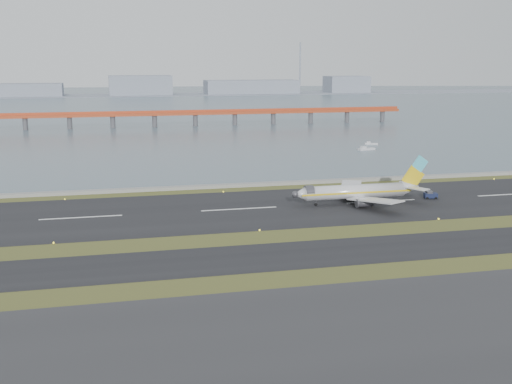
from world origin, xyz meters
TOP-DOWN VIEW (x-y plane):
  - ground at (0.00, 0.00)m, footprint 1000.00×1000.00m
  - apron_strip at (0.00, -55.00)m, footprint 1000.00×50.00m
  - taxiway_strip at (0.00, -12.00)m, footprint 1000.00×18.00m
  - runway_strip at (0.00, 30.00)m, footprint 1000.00×45.00m
  - seawall at (0.00, 60.00)m, footprint 1000.00×2.50m
  - bay_water at (0.00, 460.00)m, footprint 1400.00×800.00m
  - red_pier at (20.00, 250.00)m, footprint 260.00×5.00m
  - far_shoreline at (13.62, 620.00)m, footprint 1400.00×80.00m
  - airliner at (33.17, 28.81)m, footprint 38.52×32.89m
  - pushback_tug at (54.97, 30.10)m, footprint 3.91×2.72m
  - workboat_near at (77.10, 128.01)m, footprint 8.08×4.03m
  - workboat_far at (86.96, 145.33)m, footprint 6.21×4.03m

SIDE VIEW (x-z plane):
  - ground at x=0.00m, z-range 0.00..0.00m
  - bay_water at x=0.00m, z-range -0.65..0.65m
  - apron_strip at x=0.00m, z-range 0.00..0.10m
  - taxiway_strip at x=0.00m, z-range 0.00..0.10m
  - runway_strip at x=0.00m, z-range 0.00..0.10m
  - workboat_far at x=86.96m, z-range -0.27..1.18m
  - seawall at x=0.00m, z-range 0.00..1.00m
  - workboat_near at x=77.10m, z-range -0.35..1.53m
  - pushback_tug at x=54.97m, z-range -0.03..2.26m
  - airliner at x=33.17m, z-range -2.94..9.86m
  - far_shoreline at x=13.62m, z-range -24.18..36.32m
  - red_pier at x=20.00m, z-range 2.18..12.38m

